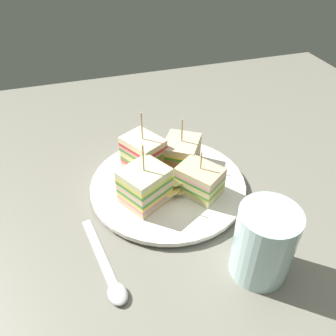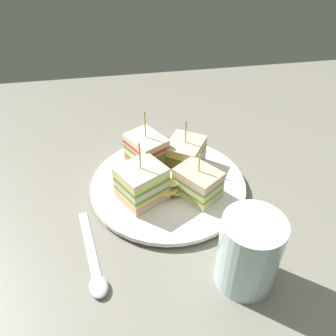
{
  "view_description": "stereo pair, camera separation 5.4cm",
  "coord_description": "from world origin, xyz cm",
  "px_view_note": "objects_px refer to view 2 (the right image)",
  "views": [
    {
      "loc": [
        -12.46,
        -40.09,
        38.2
      ],
      "look_at": [
        0.0,
        0.0,
        4.35
      ],
      "focal_mm": 36.81,
      "sensor_mm": 36.0,
      "label": 1
    },
    {
      "loc": [
        -7.22,
        -41.36,
        38.2
      ],
      "look_at": [
        0.0,
        0.0,
        4.35
      ],
      "focal_mm": 36.81,
      "sensor_mm": 36.0,
      "label": 2
    }
  ],
  "objects_px": {
    "sandwich_wedge_2": "(142,183)",
    "plate": "(168,185)",
    "sandwich_wedge_1": "(147,153)",
    "chip_pile": "(169,185)",
    "drinking_glass": "(248,256)",
    "sandwich_wedge_0": "(185,154)",
    "sandwich_wedge_3": "(198,183)",
    "spoon": "(95,271)"
  },
  "relations": [
    {
      "from": "plate",
      "to": "chip_pile",
      "type": "height_order",
      "value": "chip_pile"
    },
    {
      "from": "plate",
      "to": "chip_pile",
      "type": "distance_m",
      "value": 0.03
    },
    {
      "from": "chip_pile",
      "to": "drinking_glass",
      "type": "distance_m",
      "value": 0.17
    },
    {
      "from": "sandwich_wedge_3",
      "to": "sandwich_wedge_0",
      "type": "bearing_deg",
      "value": -32.48
    },
    {
      "from": "sandwich_wedge_0",
      "to": "drinking_glass",
      "type": "xyz_separation_m",
      "value": [
        0.03,
        -0.22,
        0.01
      ]
    },
    {
      "from": "sandwich_wedge_1",
      "to": "chip_pile",
      "type": "xyz_separation_m",
      "value": [
        0.03,
        -0.07,
        -0.02
      ]
    },
    {
      "from": "plate",
      "to": "chip_pile",
      "type": "relative_size",
      "value": 3.68
    },
    {
      "from": "sandwich_wedge_0",
      "to": "sandwich_wedge_1",
      "type": "relative_size",
      "value": 0.82
    },
    {
      "from": "plate",
      "to": "sandwich_wedge_1",
      "type": "height_order",
      "value": "sandwich_wedge_1"
    },
    {
      "from": "plate",
      "to": "sandwich_wedge_2",
      "type": "distance_m",
      "value": 0.06
    },
    {
      "from": "drinking_glass",
      "to": "chip_pile",
      "type": "bearing_deg",
      "value": 112.64
    },
    {
      "from": "sandwich_wedge_0",
      "to": "sandwich_wedge_3",
      "type": "distance_m",
      "value": 0.07
    },
    {
      "from": "sandwich_wedge_2",
      "to": "chip_pile",
      "type": "xyz_separation_m",
      "value": [
        0.04,
        0.01,
        -0.02
      ]
    },
    {
      "from": "sandwich_wedge_1",
      "to": "sandwich_wedge_2",
      "type": "height_order",
      "value": "sandwich_wedge_1"
    },
    {
      "from": "sandwich_wedge_0",
      "to": "chip_pile",
      "type": "distance_m",
      "value": 0.07
    },
    {
      "from": "sandwich_wedge_2",
      "to": "plate",
      "type": "bearing_deg",
      "value": 2.88
    },
    {
      "from": "spoon",
      "to": "plate",
      "type": "bearing_deg",
      "value": 130.62
    },
    {
      "from": "sandwich_wedge_0",
      "to": "sandwich_wedge_3",
      "type": "bearing_deg",
      "value": 36.03
    },
    {
      "from": "plate",
      "to": "sandwich_wedge_3",
      "type": "bearing_deg",
      "value": -41.46
    },
    {
      "from": "sandwich_wedge_1",
      "to": "plate",
      "type": "bearing_deg",
      "value": 2.92
    },
    {
      "from": "sandwich_wedge_2",
      "to": "chip_pile",
      "type": "bearing_deg",
      "value": -19.78
    },
    {
      "from": "plate",
      "to": "drinking_glass",
      "type": "height_order",
      "value": "drinking_glass"
    },
    {
      "from": "plate",
      "to": "sandwich_wedge_0",
      "type": "distance_m",
      "value": 0.06
    },
    {
      "from": "sandwich_wedge_0",
      "to": "sandwich_wedge_2",
      "type": "relative_size",
      "value": 0.87
    },
    {
      "from": "sandwich_wedge_1",
      "to": "drinking_glass",
      "type": "distance_m",
      "value": 0.24
    },
    {
      "from": "sandwich_wedge_0",
      "to": "sandwich_wedge_1",
      "type": "distance_m",
      "value": 0.06
    },
    {
      "from": "sandwich_wedge_3",
      "to": "chip_pile",
      "type": "bearing_deg",
      "value": 35.91
    },
    {
      "from": "sandwich_wedge_2",
      "to": "drinking_glass",
      "type": "height_order",
      "value": "sandwich_wedge_2"
    },
    {
      "from": "sandwich_wedge_1",
      "to": "sandwich_wedge_2",
      "type": "relative_size",
      "value": 1.06
    },
    {
      "from": "chip_pile",
      "to": "drinking_glass",
      "type": "bearing_deg",
      "value": -67.36
    },
    {
      "from": "sandwich_wedge_1",
      "to": "chip_pile",
      "type": "height_order",
      "value": "sandwich_wedge_1"
    },
    {
      "from": "spoon",
      "to": "drinking_glass",
      "type": "bearing_deg",
      "value": 68.66
    },
    {
      "from": "spoon",
      "to": "drinking_glass",
      "type": "distance_m",
      "value": 0.19
    },
    {
      "from": "plate",
      "to": "sandwich_wedge_1",
      "type": "relative_size",
      "value": 2.29
    },
    {
      "from": "sandwich_wedge_3",
      "to": "spoon",
      "type": "relative_size",
      "value": 0.52
    },
    {
      "from": "plate",
      "to": "spoon",
      "type": "relative_size",
      "value": 1.64
    },
    {
      "from": "sandwich_wedge_3",
      "to": "drinking_glass",
      "type": "height_order",
      "value": "drinking_glass"
    },
    {
      "from": "drinking_glass",
      "to": "plate",
      "type": "bearing_deg",
      "value": 109.66
    },
    {
      "from": "sandwich_wedge_0",
      "to": "sandwich_wedge_3",
      "type": "relative_size",
      "value": 1.12
    },
    {
      "from": "drinking_glass",
      "to": "sandwich_wedge_0",
      "type": "bearing_deg",
      "value": 97.56
    },
    {
      "from": "plate",
      "to": "spoon",
      "type": "bearing_deg",
      "value": -129.83
    },
    {
      "from": "plate",
      "to": "sandwich_wedge_0",
      "type": "xyz_separation_m",
      "value": [
        0.04,
        0.04,
        0.03
      ]
    }
  ]
}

